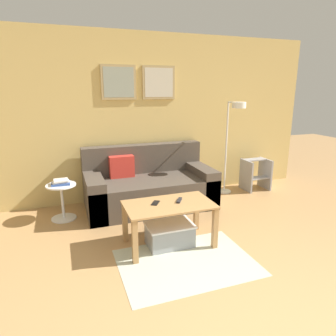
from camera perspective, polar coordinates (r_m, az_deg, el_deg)
name	(u,v)px	position (r m, az deg, el deg)	size (l,w,h in m)	color
wall_back	(149,117)	(4.81, -3.55, 9.60)	(5.60, 0.09, 2.55)	#D6B76B
area_rug	(187,262)	(3.23, 3.56, -17.47)	(1.37, 0.98, 0.01)	#B2B79E
couch	(149,187)	(4.51, -3.70, -3.54)	(1.87, 0.93, 0.89)	#4C4238
coffee_table	(169,212)	(3.37, 0.19, -8.35)	(0.98, 0.56, 0.50)	#AD7F4C
storage_bin	(170,234)	(3.47, 0.31, -12.53)	(0.53, 0.35, 0.26)	gray
floor_lamp	(233,130)	(4.86, 12.36, 7.10)	(0.24, 0.53, 1.53)	white
side_table	(62,198)	(4.30, -19.52, -5.45)	(0.39, 0.39, 0.49)	white
book_stack	(61,182)	(4.23, -19.73, -2.58)	(0.24, 0.19, 0.06)	#335199
remote_control	(179,200)	(3.40, 2.16, -6.16)	(0.04, 0.15, 0.02)	#232328
cell_phone	(156,203)	(3.35, -2.39, -6.66)	(0.07, 0.14, 0.01)	black
step_stool	(256,173)	(5.47, 16.36, -1.01)	(0.43, 0.37, 0.53)	#99999E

